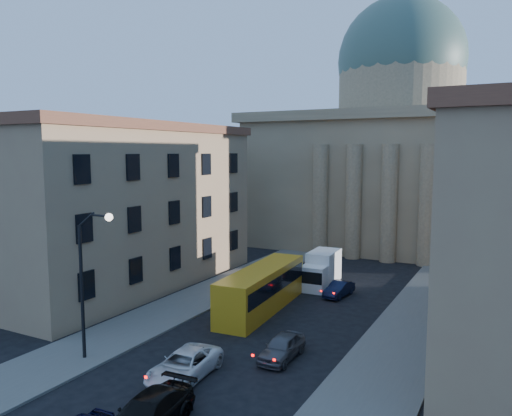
{
  "coord_description": "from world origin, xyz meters",
  "views": [
    {
      "loc": [
        14.62,
        -12.12,
        12.18
      ],
      "look_at": [
        -0.23,
        15.83,
        8.59
      ],
      "focal_mm": 35.0,
      "sensor_mm": 36.0,
      "label": 1
    }
  ],
  "objects": [
    {
      "name": "church",
      "position": [
        0.0,
        55.47,
        11.88
      ],
      "size": [
        68.02,
        28.76,
        36.6
      ],
      "color": "#7D684D",
      "rests_on": "ground"
    },
    {
      "name": "car_right_distant",
      "position": [
        1.56,
        27.41,
        0.63
      ],
      "size": [
        1.76,
        3.93,
        1.25
      ],
      "primitive_type": "imported",
      "rotation": [
        0.0,
        0.0,
        -0.12
      ],
      "color": "black",
      "rests_on": "ground"
    },
    {
      "name": "city_bus",
      "position": [
        -2.53,
        21.19,
        1.76
      ],
      "size": [
        3.48,
        11.79,
        3.28
      ],
      "rotation": [
        0.0,
        0.0,
        0.07
      ],
      "color": "#CA9116",
      "rests_on": "ground"
    },
    {
      "name": "street_lamp",
      "position": [
        -6.97,
        8.0,
        5.29
      ],
      "size": [
        2.62,
        0.44,
        8.83
      ],
      "color": "black",
      "rests_on": "ground"
    },
    {
      "name": "sidewalk_right",
      "position": [
        8.5,
        18.0,
        0.07
      ],
      "size": [
        5.0,
        60.0,
        0.15
      ],
      "primitive_type": "cube",
      "color": "#5A5853",
      "rests_on": "ground"
    },
    {
      "name": "car_right_mid",
      "position": [
        0.8,
        3.78,
        0.79
      ],
      "size": [
        2.48,
        5.52,
        1.57
      ],
      "primitive_type": "imported",
      "rotation": [
        0.0,
        0.0,
        0.05
      ],
      "color": "black",
      "rests_on": "ground"
    },
    {
      "name": "box_truck",
      "position": [
        -0.94,
        29.77,
        1.47
      ],
      "size": [
        2.44,
        5.74,
        3.1
      ],
      "rotation": [
        0.0,
        0.0,
        0.04
      ],
      "color": "white",
      "rests_on": "ground"
    },
    {
      "name": "car_left_mid",
      "position": [
        -0.86,
        8.78,
        0.73
      ],
      "size": [
        2.83,
        5.41,
        1.45
      ],
      "primitive_type": "imported",
      "rotation": [
        0.0,
        0.0,
        0.08
      ],
      "color": "silver",
      "rests_on": "ground"
    },
    {
      "name": "building_left",
      "position": [
        -17.0,
        22.0,
        7.42
      ],
      "size": [
        11.6,
        26.6,
        14.7
      ],
      "color": "#9C7F5C",
      "rests_on": "ground"
    },
    {
      "name": "sidewalk_left",
      "position": [
        -8.5,
        18.0,
        0.07
      ],
      "size": [
        5.0,
        60.0,
        0.15
      ],
      "primitive_type": "cube",
      "color": "#5A5853",
      "rests_on": "ground"
    },
    {
      "name": "car_right_far",
      "position": [
        2.71,
        13.58,
        0.71
      ],
      "size": [
        1.73,
        4.19,
        1.42
      ],
      "primitive_type": "imported",
      "rotation": [
        0.0,
        0.0,
        0.01
      ],
      "color": "#4B4B50",
      "rests_on": "ground"
    }
  ]
}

